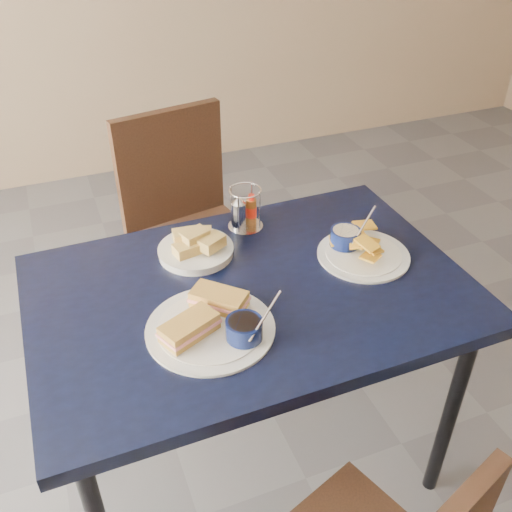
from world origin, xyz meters
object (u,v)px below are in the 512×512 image
object	(u,v)px
plantain_plate	(357,247)
bread_basket	(196,247)
dining_table	(251,307)
condiment_caddy	(244,212)
sandwich_plate	(214,322)
chair_far	(189,214)

from	to	relation	value
plantain_plate	bread_basket	bearing A→B (deg)	159.55
dining_table	condiment_caddy	xyz separation A→B (m)	(0.09, 0.29, 0.12)
plantain_plate	sandwich_plate	bearing A→B (deg)	-162.08
chair_far	plantain_plate	world-z (taller)	chair_far
chair_far	plantain_plate	distance (m)	0.84
plantain_plate	condiment_caddy	world-z (taller)	condiment_caddy
dining_table	plantain_plate	distance (m)	0.36
condiment_caddy	bread_basket	bearing A→B (deg)	-154.18
chair_far	condiment_caddy	xyz separation A→B (m)	(0.05, -0.49, 0.27)
sandwich_plate	chair_far	bearing A→B (deg)	78.82
plantain_plate	condiment_caddy	bearing A→B (deg)	135.72
dining_table	bread_basket	xyz separation A→B (m)	(-0.09, 0.20, 0.10)
dining_table	condiment_caddy	distance (m)	0.33
plantain_plate	bread_basket	distance (m)	0.47
condiment_caddy	chair_far	bearing A→B (deg)	96.31
dining_table	chair_far	xyz separation A→B (m)	(0.03, 0.78, -0.15)
chair_far	plantain_plate	xyz separation A→B (m)	(0.31, -0.74, 0.24)
sandwich_plate	plantain_plate	size ratio (longest dim) A/B	1.21
chair_far	condiment_caddy	distance (m)	0.56
chair_far	bread_basket	size ratio (longest dim) A/B	4.31
chair_far	condiment_caddy	size ratio (longest dim) A/B	6.86
bread_basket	condiment_caddy	xyz separation A→B (m)	(0.18, 0.09, 0.03)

